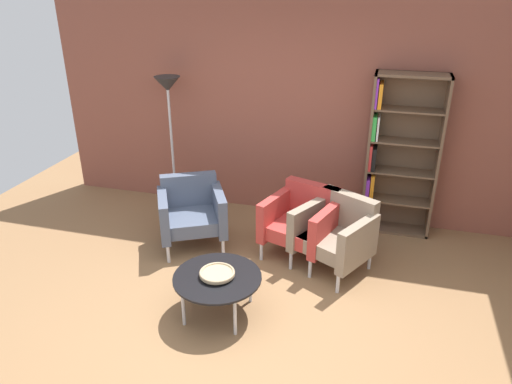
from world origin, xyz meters
TOP-DOWN VIEW (x-y plane):
  - ground_plane at (0.00, 0.00)m, footprint 8.32×8.32m
  - brick_back_panel at (0.00, 2.46)m, footprint 6.40×0.12m
  - bookshelf_tall at (1.18, 2.25)m, footprint 0.80×0.30m
  - coffee_table_low at (-0.29, 0.15)m, footprint 0.80×0.80m
  - decorative_bowl at (-0.29, 0.15)m, footprint 0.32×0.32m
  - armchair_spare_guest at (-0.99, 1.27)m, footprint 0.93×0.90m
  - armchair_by_bookshelf at (0.26, 1.37)m, footprint 0.88×0.84m
  - armchair_corner_red at (0.65, 1.21)m, footprint 0.93×0.90m
  - floor_lamp_torchiere at (-1.58, 2.12)m, footprint 0.32×0.32m

SIDE VIEW (x-z plane):
  - ground_plane at x=0.00m, z-range 0.00..0.00m
  - coffee_table_low at x=-0.29m, z-range 0.17..0.57m
  - armchair_spare_guest at x=-0.99m, z-range 0.02..0.80m
  - armchair_by_bookshelf at x=0.26m, z-range 0.02..0.80m
  - armchair_corner_red at x=0.65m, z-range 0.02..0.80m
  - decorative_bowl at x=-0.29m, z-range 0.41..0.46m
  - bookshelf_tall at x=1.18m, z-range -0.02..1.88m
  - floor_lamp_torchiere at x=-1.58m, z-range 0.58..2.32m
  - brick_back_panel at x=0.00m, z-range 0.00..2.90m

